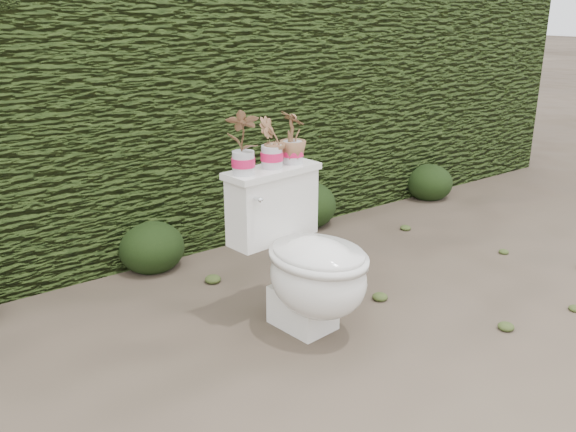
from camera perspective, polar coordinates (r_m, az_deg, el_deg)
ground at (r=3.03m, az=-2.81°, el=-11.07°), size 60.00×60.00×0.00m
hedge at (r=4.12m, az=-15.70°, el=8.29°), size 8.00×1.00×1.60m
toilet at (r=2.94m, az=1.69°, el=-4.28°), size 0.52×0.72×0.78m
potted_plant_left at (r=2.83m, az=-4.25°, el=6.80°), size 0.19×0.18×0.29m
potted_plant_center at (r=2.94m, az=-1.52°, el=6.73°), size 0.15×0.13×0.23m
potted_plant_right at (r=3.03m, az=0.44°, el=7.23°), size 0.14×0.14×0.25m
liriope_clump_2 at (r=3.79m, az=-12.70°, el=-2.48°), size 0.40×0.40×0.32m
liriope_clump_3 at (r=4.43m, az=1.72°, el=1.39°), size 0.44×0.44×0.35m
liriope_clump_4 at (r=5.21m, az=13.08°, el=3.36°), size 0.39×0.39×0.31m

